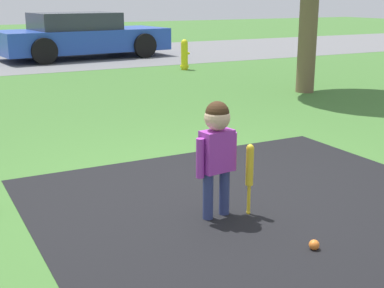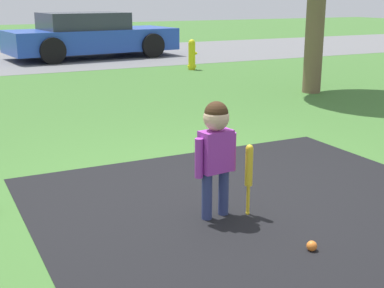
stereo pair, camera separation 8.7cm
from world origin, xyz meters
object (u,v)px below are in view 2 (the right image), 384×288
(baseball_bat, at_px, (249,170))
(child, at_px, (216,143))
(sports_ball, at_px, (312,246))
(fire_hydrant, at_px, (192,55))
(parked_car, at_px, (90,36))

(baseball_bat, bearing_deg, child, 162.66)
(baseball_bat, xyz_separation_m, sports_ball, (0.05, -0.72, -0.33))
(baseball_bat, distance_m, fire_hydrant, 8.54)
(sports_ball, distance_m, parked_car, 12.21)
(fire_hydrant, bearing_deg, sports_ball, -111.49)
(baseball_bat, relative_size, parked_car, 0.12)
(child, relative_size, sports_ball, 12.71)
(baseball_bat, relative_size, sports_ball, 7.96)
(baseball_bat, bearing_deg, parked_car, 79.82)
(fire_hydrant, bearing_deg, child, -115.31)
(fire_hydrant, xyz_separation_m, parked_car, (-1.39, 3.49, 0.25))
(child, bearing_deg, parked_car, 70.70)
(fire_hydrant, height_order, parked_car, parked_car)
(fire_hydrant, relative_size, parked_car, 0.15)
(sports_ball, bearing_deg, fire_hydrant, 68.51)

